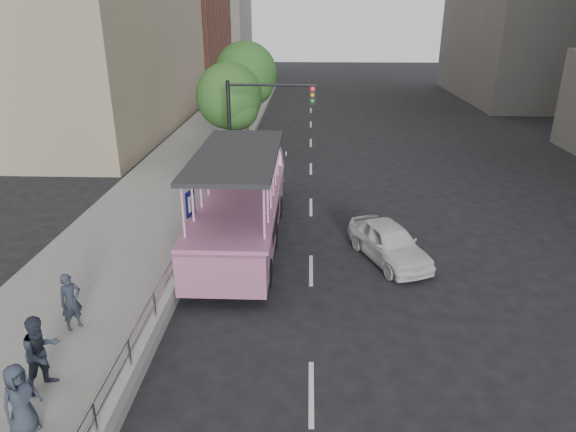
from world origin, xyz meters
name	(u,v)px	position (x,y,z in m)	size (l,w,h in m)	color
ground	(274,340)	(0.00, 0.00, 0.00)	(160.00, 160.00, 0.00)	black
sidewalk	(161,202)	(-5.75, 10.00, 0.15)	(5.50, 80.00, 0.30)	gray
kerb_wall	(175,285)	(-3.12, 2.00, 0.48)	(0.24, 30.00, 0.36)	#A5A5A0
guardrail	(173,265)	(-3.12, 2.00, 1.14)	(0.07, 22.00, 0.71)	#A5A5A9
duck_boat	(244,201)	(-1.60, 7.05, 1.36)	(2.80, 11.01, 3.65)	black
car	(389,242)	(3.71, 4.91, 0.67)	(1.59, 3.93, 1.34)	silver
pedestrian_near	(71,302)	(-5.29, -0.08, 1.09)	(0.58, 0.38, 1.59)	#2B323F
pedestrian_mid	(41,353)	(-4.92, -2.36, 1.20)	(0.88, 0.68, 1.80)	#2B323F
pedestrian_far	(20,399)	(-4.72, -3.67, 1.08)	(0.77, 0.50, 1.57)	#2B323F
parking_sign	(192,219)	(-3.00, 4.21, 1.71)	(0.18, 0.60, 2.72)	black
traffic_signal	(254,118)	(-1.70, 12.50, 3.50)	(4.20, 0.32, 5.20)	black
street_tree_near	(231,99)	(-3.30, 15.93, 3.82)	(3.52, 3.52, 5.72)	#39251A
street_tree_far	(247,76)	(-3.10, 21.93, 4.31)	(3.97, 3.97, 6.45)	#39251A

